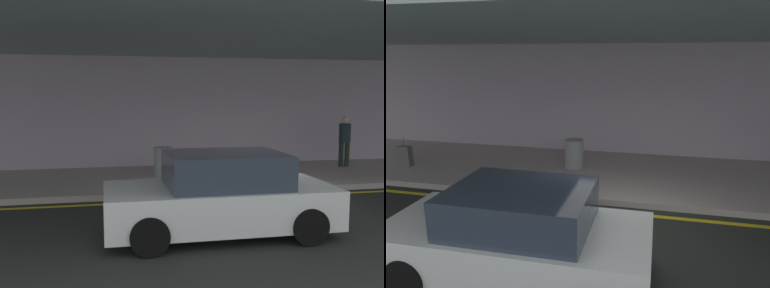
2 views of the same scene
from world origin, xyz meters
The scene contains 8 objects.
ground_plane centered at (0.00, 0.00, 0.00)m, with size 60.00×60.00×0.00m, color #262A25.
sidewalk centered at (0.00, 3.10, 0.07)m, with size 26.00×4.20×0.15m, color #B4A7A0.
lane_stripe_yellow centered at (0.00, 0.66, 0.00)m, with size 26.00×0.14×0.01m, color yellow.
ceiling_overhang centered at (0.00, 2.60, 3.95)m, with size 28.00×13.20×0.30m, color #8A9AA1.
terminal_back_wall centered at (0.00, 5.35, 1.90)m, with size 26.00×0.30×3.80m, color #BCADC1.
car_white centered at (-1.51, -2.00, 0.71)m, with size 4.10×1.92×1.50m.
traveler_with_luggage centered at (4.32, 3.79, 1.11)m, with size 0.38×0.38×1.68m.
trash_bin_steel centered at (-1.86, 3.22, 0.57)m, with size 0.56×0.56×0.85m, color gray.
Camera 1 is at (-3.54, -9.55, 2.52)m, focal length 41.21 mm.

